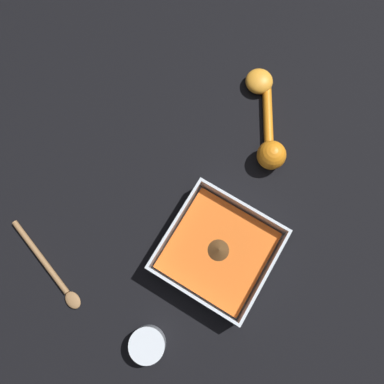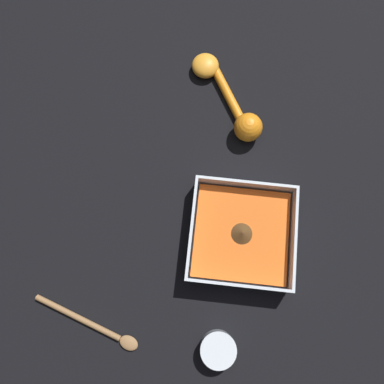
{
  "view_description": "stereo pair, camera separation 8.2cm",
  "coord_description": "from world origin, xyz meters",
  "px_view_note": "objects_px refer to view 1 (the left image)",
  "views": [
    {
      "loc": [
        0.05,
        -0.0,
        0.83
      ],
      "look_at": [
        -0.12,
        -0.1,
        0.03
      ],
      "focal_mm": 35.0,
      "sensor_mm": 36.0,
      "label": 1
    },
    {
      "loc": [
        0.07,
        -0.08,
        0.83
      ],
      "look_at": [
        -0.12,
        -0.1,
        0.03
      ],
      "focal_mm": 35.0,
      "sensor_mm": 36.0,
      "label": 2
    }
  ],
  "objects_px": {
    "spice_bowl": "(149,345)",
    "lemon_squeezer": "(272,147)",
    "square_dish": "(219,251)",
    "wooden_spoon": "(50,269)",
    "lemon_half": "(260,82)"
  },
  "relations": [
    {
      "from": "spice_bowl",
      "to": "lemon_half",
      "type": "xyz_separation_m",
      "value": [
        -0.64,
        -0.09,
        0.0
      ]
    },
    {
      "from": "square_dish",
      "to": "wooden_spoon",
      "type": "xyz_separation_m",
      "value": [
        0.22,
        -0.29,
        -0.01
      ]
    },
    {
      "from": "square_dish",
      "to": "spice_bowl",
      "type": "relative_size",
      "value": 3.01
    },
    {
      "from": "spice_bowl",
      "to": "square_dish",
      "type": "bearing_deg",
      "value": 173.28
    },
    {
      "from": "spice_bowl",
      "to": "lemon_half",
      "type": "relative_size",
      "value": 1.11
    },
    {
      "from": "spice_bowl",
      "to": "lemon_half",
      "type": "bearing_deg",
      "value": -172.01
    },
    {
      "from": "square_dish",
      "to": "lemon_squeezer",
      "type": "height_order",
      "value": "same"
    },
    {
      "from": "square_dish",
      "to": "lemon_half",
      "type": "relative_size",
      "value": 3.35
    },
    {
      "from": "wooden_spoon",
      "to": "lemon_half",
      "type": "bearing_deg",
      "value": 92.76
    },
    {
      "from": "square_dish",
      "to": "wooden_spoon",
      "type": "relative_size",
      "value": 0.95
    },
    {
      "from": "spice_bowl",
      "to": "lemon_half",
      "type": "distance_m",
      "value": 0.64
    },
    {
      "from": "wooden_spoon",
      "to": "square_dish",
      "type": "bearing_deg",
      "value": 55.41
    },
    {
      "from": "spice_bowl",
      "to": "lemon_squeezer",
      "type": "relative_size",
      "value": 0.37
    },
    {
      "from": "lemon_half",
      "to": "wooden_spoon",
      "type": "height_order",
      "value": "lemon_half"
    },
    {
      "from": "lemon_squeezer",
      "to": "wooden_spoon",
      "type": "xyz_separation_m",
      "value": [
        0.48,
        -0.28,
        -0.02
      ]
    }
  ]
}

